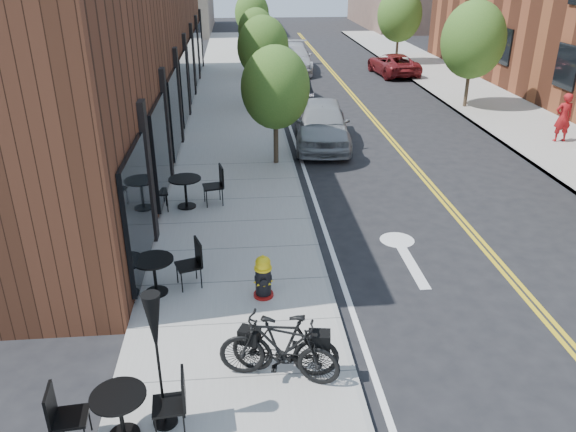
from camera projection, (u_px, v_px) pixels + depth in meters
name	position (u px, v px, depth m)	size (l,w,h in m)	color
ground	(340.00, 323.00, 10.73)	(120.00, 120.00, 0.00)	black
sidewalk_near	(234.00, 156.00, 19.59)	(4.00, 70.00, 0.12)	#9E9B93
sidewalk_far	(562.00, 146.00, 20.56)	(4.00, 70.00, 0.12)	#9E9B93
building_near	(112.00, 40.00, 21.39)	(5.00, 28.00, 7.00)	#482617
tree_near_a	(275.00, 88.00, 17.73)	(2.20, 2.20, 3.81)	#382B1E
tree_near_b	(263.00, 47.00, 24.91)	(2.30, 2.30, 3.98)	#382B1E
tree_near_c	(256.00, 31.00, 32.22)	(2.10, 2.10, 3.67)	#382B1E
tree_near_d	(252.00, 13.00, 39.35)	(2.40, 2.40, 4.11)	#382B1E
tree_far_b	(473.00, 40.00, 24.61)	(2.80, 2.80, 4.62)	#382B1E
tree_far_c	(400.00, 15.00, 35.46)	(2.80, 2.80, 4.62)	#382B1E
fire_hydrant	(263.00, 277.00, 11.18)	(0.43, 0.43, 0.93)	maroon
bicycle_left	(279.00, 346.00, 8.98)	(0.55, 1.95, 1.17)	black
bicycle_right	(285.00, 349.00, 8.95)	(0.52, 1.83, 1.10)	black
bistro_set_a	(120.00, 410.00, 7.84)	(1.83, 0.85, 0.97)	black
bistro_set_b	(154.00, 271.00, 11.26)	(1.92, 1.05, 1.01)	black
bistro_set_c	(185.00, 188.00, 15.19)	(2.07, 1.03, 1.09)	black
patio_umbrella	(155.00, 334.00, 7.60)	(0.36, 0.36, 2.23)	black
parked_car_a	(322.00, 123.00, 20.58)	(1.95, 4.85, 1.65)	gray
parked_car_b	(295.00, 89.00, 26.69)	(1.37, 3.93, 1.29)	black
parked_car_c	(293.00, 58.00, 33.93)	(2.26, 5.56, 1.61)	#B9B9BE
parked_car_far	(393.00, 64.00, 33.06)	(2.07, 4.50, 1.25)	maroon
pedestrian	(563.00, 117.00, 20.56)	(0.65, 0.43, 1.80)	#A41519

